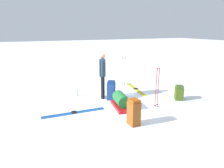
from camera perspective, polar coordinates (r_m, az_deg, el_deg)
The scene contains 11 objects.
ground_plane at distance 7.04m, azimuth 0.00°, elevation -5.50°, with size 80.00×80.00×0.00m, color white.
skier_standing at distance 7.35m, azimuth -2.71°, elevation 3.15°, with size 0.33×0.53×1.70m.
ski_pair_near at distance 8.69m, azimuth 6.75°, elevation -1.42°, with size 0.47×1.98×0.05m.
ski_pair_far at distance 6.35m, azimuth -10.82°, elevation -8.07°, with size 1.95×0.22×0.05m.
backpack_large_dark at distance 7.32m, azimuth -0.24°, elevation -1.86°, with size 0.42×0.44×0.69m.
backpack_bright at distance 7.71m, azimuth 18.64°, elevation -2.41°, with size 0.41×0.42×0.53m.
backpack_small_spare at distance 5.43m, azimuth 6.26°, elevation -8.08°, with size 0.28×0.32×0.73m.
ski_poles_planted_near at distance 6.66m, azimuth 12.83°, elevation -0.46°, with size 0.18×0.10×1.33m.
ski_poles_planted_far at distance 9.16m, azimuth 3.34°, elevation 4.08°, with size 0.22×0.12×1.29m.
gear_sled at distance 6.60m, azimuth 2.61°, elevation -4.91°, with size 0.62×1.14×0.49m.
thermos_bottle at distance 7.84m, azimuth -9.86°, elevation -2.51°, with size 0.07×0.07×0.26m, color #ADB1B8.
Camera 1 is at (2.70, 6.00, 2.52)m, focal length 31.95 mm.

